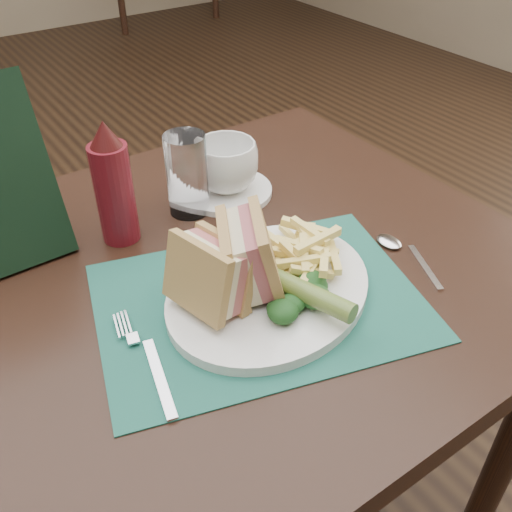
% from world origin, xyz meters
% --- Properties ---
extents(floor, '(7.00, 7.00, 0.00)m').
position_xyz_m(floor, '(0.00, 0.00, 0.00)').
color(floor, black).
rests_on(floor, ground).
extents(table_main, '(0.90, 0.75, 0.75)m').
position_xyz_m(table_main, '(0.00, -0.50, 0.38)').
color(table_main, black).
rests_on(table_main, ground).
extents(placemat, '(0.48, 0.39, 0.00)m').
position_xyz_m(placemat, '(0.01, -0.59, 0.75)').
color(placemat, '#1B5749').
rests_on(placemat, table_main).
extents(plate, '(0.36, 0.32, 0.01)m').
position_xyz_m(plate, '(0.03, -0.59, 0.76)').
color(plate, white).
rests_on(plate, placemat).
extents(sandwich_half_a, '(0.10, 0.11, 0.10)m').
position_xyz_m(sandwich_half_a, '(-0.07, -0.58, 0.82)').
color(sandwich_half_a, tan).
rests_on(sandwich_half_a, plate).
extents(sandwich_half_b, '(0.12, 0.13, 0.11)m').
position_xyz_m(sandwich_half_b, '(-0.01, -0.57, 0.82)').
color(sandwich_half_b, tan).
rests_on(sandwich_half_b, plate).
extents(kale_garnish, '(0.11, 0.08, 0.03)m').
position_xyz_m(kale_garnish, '(0.04, -0.64, 0.78)').
color(kale_garnish, '#143716').
rests_on(kale_garnish, plate).
extents(pickle_spear, '(0.06, 0.12, 0.03)m').
position_xyz_m(pickle_spear, '(0.05, -0.65, 0.79)').
color(pickle_spear, '#526B29').
rests_on(pickle_spear, plate).
extents(fries_pile, '(0.18, 0.20, 0.05)m').
position_xyz_m(fries_pile, '(0.10, -0.58, 0.79)').
color(fries_pile, '#FCE77E').
rests_on(fries_pile, plate).
extents(fork, '(0.07, 0.17, 0.01)m').
position_xyz_m(fork, '(-0.15, -0.61, 0.76)').
color(fork, silver).
rests_on(fork, placemat).
extents(spoon, '(0.09, 0.15, 0.01)m').
position_xyz_m(spoon, '(0.24, -0.64, 0.76)').
color(spoon, silver).
rests_on(spoon, table_main).
extents(saucer, '(0.17, 0.17, 0.01)m').
position_xyz_m(saucer, '(0.12, -0.34, 0.76)').
color(saucer, white).
rests_on(saucer, table_main).
extents(coffee_cup, '(0.15, 0.15, 0.08)m').
position_xyz_m(coffee_cup, '(0.12, -0.34, 0.80)').
color(coffee_cup, white).
rests_on(coffee_cup, saucer).
extents(drinking_glass, '(0.08, 0.08, 0.13)m').
position_xyz_m(drinking_glass, '(0.05, -0.35, 0.81)').
color(drinking_glass, white).
rests_on(drinking_glass, table_main).
extents(ketchup_bottle, '(0.06, 0.06, 0.19)m').
position_xyz_m(ketchup_bottle, '(-0.07, -0.36, 0.84)').
color(ketchup_bottle, '#5A0F18').
rests_on(ketchup_bottle, table_main).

